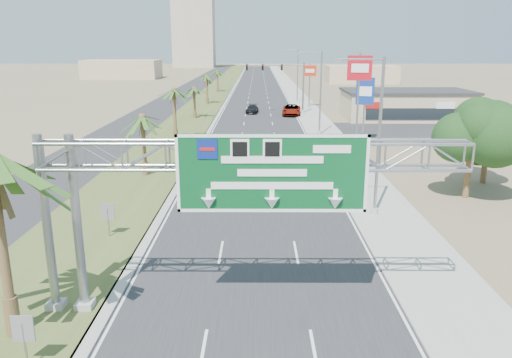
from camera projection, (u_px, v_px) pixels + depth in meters
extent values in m
cube|color=#28282B|center=(258.00, 92.00, 117.28)|extent=(12.00, 300.00, 0.02)
cube|color=#9E9B93|center=(294.00, 92.00, 117.24)|extent=(4.00, 300.00, 0.10)
cube|color=#445626|center=(216.00, 92.00, 117.31)|extent=(7.00, 300.00, 0.12)
cube|color=#28282B|center=(186.00, 92.00, 117.35)|extent=(8.00, 300.00, 0.02)
cylinder|color=gray|center=(77.00, 226.00, 19.78)|extent=(0.36, 0.36, 7.40)
cylinder|color=gray|center=(47.00, 226.00, 19.78)|extent=(0.36, 0.36, 7.40)
cube|color=#9E9B93|center=(85.00, 306.00, 20.68)|extent=(0.70, 0.70, 0.40)
cube|color=#9E9B93|center=(56.00, 306.00, 20.69)|extent=(0.70, 0.70, 0.40)
cube|color=#074820|center=(272.00, 173.00, 18.69)|extent=(7.20, 0.12, 3.00)
cube|color=navy|center=(207.00, 149.00, 18.37)|extent=(0.75, 0.03, 0.75)
cone|color=white|center=(272.00, 203.00, 18.91)|extent=(0.56, 0.56, 0.45)
cylinder|color=brown|center=(3.00, 251.00, 17.91)|extent=(0.36, 0.36, 7.00)
cylinder|color=brown|center=(12.00, 317.00, 18.60)|extent=(0.54, 0.54, 1.68)
cylinder|color=brown|center=(144.00, 147.00, 41.34)|extent=(0.36, 0.36, 5.00)
cylinder|color=brown|center=(145.00, 169.00, 41.84)|extent=(0.54, 0.54, 1.20)
cylinder|color=brown|center=(175.00, 116.00, 56.69)|extent=(0.36, 0.36, 5.80)
cylinder|color=brown|center=(176.00, 135.00, 57.26)|extent=(0.54, 0.54, 1.39)
cylinder|color=brown|center=(194.00, 104.00, 74.25)|extent=(0.36, 0.36, 4.50)
cylinder|color=brown|center=(195.00, 115.00, 74.69)|extent=(0.54, 0.54, 1.08)
cylinder|color=brown|center=(207.00, 90.00, 92.50)|extent=(0.36, 0.36, 5.20)
cylinder|color=brown|center=(207.00, 101.00, 93.02)|extent=(0.54, 0.54, 1.25)
cylinder|color=brown|center=(218.00, 82.00, 116.70)|extent=(0.36, 0.36, 4.80)
cylinder|color=brown|center=(218.00, 90.00, 117.17)|extent=(0.54, 0.54, 1.15)
cylinder|color=gray|center=(379.00, 139.00, 30.97)|extent=(0.20, 0.20, 10.00)
cylinder|color=gray|center=(361.00, 59.00, 29.72)|extent=(2.80, 0.12, 0.12)
cube|color=slate|center=(337.00, 61.00, 29.75)|extent=(0.50, 0.22, 0.18)
cylinder|color=#9E9B93|center=(374.00, 212.00, 32.21)|extent=(0.44, 0.44, 0.50)
cylinder|color=gray|center=(321.00, 94.00, 59.95)|extent=(0.20, 0.20, 10.00)
cylinder|color=gray|center=(310.00, 52.00, 58.69)|extent=(2.80, 0.12, 0.12)
cube|color=slate|center=(298.00, 53.00, 58.73)|extent=(0.50, 0.22, 0.18)
cylinder|color=#9E9B93|center=(319.00, 133.00, 61.18)|extent=(0.44, 0.44, 0.50)
cylinder|color=gray|center=(298.00, 76.00, 94.72)|extent=(0.20, 0.20, 10.00)
cylinder|color=gray|center=(291.00, 50.00, 93.46)|extent=(2.80, 0.12, 0.12)
cube|color=slate|center=(283.00, 50.00, 93.49)|extent=(0.50, 0.22, 0.18)
cylinder|color=#9E9B93|center=(297.00, 101.00, 95.95)|extent=(0.44, 0.44, 0.50)
cylinder|color=gray|center=(303.00, 88.00, 79.52)|extent=(0.28, 0.28, 8.00)
cylinder|color=gray|center=(272.00, 65.00, 78.58)|extent=(10.00, 0.18, 0.18)
cube|color=black|center=(282.00, 67.00, 78.49)|extent=(0.32, 0.18, 0.95)
cube|color=black|center=(263.00, 67.00, 78.50)|extent=(0.32, 0.18, 0.95)
cube|color=black|center=(247.00, 67.00, 78.51)|extent=(0.32, 0.18, 0.95)
sphere|color=red|center=(282.00, 65.00, 78.29)|extent=(0.22, 0.22, 0.22)
imported|color=black|center=(304.00, 69.00, 78.75)|extent=(0.16, 0.16, 0.60)
cylinder|color=#9E9B93|center=(303.00, 112.00, 80.48)|extent=(0.56, 0.56, 0.60)
cube|color=tan|center=(406.00, 105.00, 74.19)|extent=(18.00, 10.00, 4.00)
cylinder|color=brown|center=(468.00, 171.00, 35.60)|extent=(0.44, 0.44, 3.90)
sphere|color=#113314|center=(472.00, 135.00, 34.92)|extent=(4.50, 4.50, 4.50)
cylinder|color=brown|center=(485.00, 163.00, 39.53)|extent=(0.44, 0.44, 3.30)
sphere|color=#113314|center=(488.00, 135.00, 38.96)|extent=(3.50, 3.50, 3.50)
cylinder|color=gray|center=(25.00, 347.00, 16.64)|extent=(0.08, 0.08, 1.80)
cube|color=slate|center=(23.00, 329.00, 16.46)|extent=(0.75, 0.06, 0.95)
cylinder|color=gray|center=(109.00, 223.00, 28.23)|extent=(0.08, 0.08, 1.80)
cube|color=slate|center=(108.00, 212.00, 28.05)|extent=(0.75, 0.06, 0.95)
cube|color=tan|center=(194.00, 31.00, 248.08)|extent=(20.00, 16.00, 35.00)
cube|color=tan|center=(122.00, 69.00, 164.97)|extent=(24.00, 14.00, 6.00)
cube|color=tan|center=(361.00, 74.00, 145.50)|extent=(20.00, 12.00, 5.00)
imported|color=black|center=(235.00, 164.00, 42.71)|extent=(2.40, 5.13, 1.70)
imported|color=maroon|center=(259.00, 145.00, 51.31)|extent=(2.02, 4.54, 1.45)
imported|color=gray|center=(292.00, 110.00, 78.19)|extent=(3.27, 6.17, 1.65)
imported|color=black|center=(252.00, 109.00, 80.72)|extent=(2.21, 4.62, 1.30)
cylinder|color=gray|center=(358.00, 104.00, 49.90)|extent=(0.20, 0.20, 9.89)
cube|color=red|center=(360.00, 68.00, 48.98)|extent=(2.42, 0.58, 2.40)
cube|color=white|center=(360.00, 68.00, 48.81)|extent=(1.67, 0.24, 0.84)
cylinder|color=gray|center=(364.00, 109.00, 56.03)|extent=(0.20, 0.20, 7.41)
cube|color=navy|center=(365.00, 91.00, 55.51)|extent=(2.00, 0.86, 3.00)
cube|color=white|center=(365.00, 91.00, 55.33)|extent=(1.35, 0.44, 1.05)
cylinder|color=gray|center=(309.00, 86.00, 87.42)|extent=(0.20, 0.20, 7.47)
cube|color=red|center=(310.00, 71.00, 86.74)|extent=(2.22, 0.70, 1.80)
cube|color=white|center=(310.00, 71.00, 86.57)|extent=(1.52, 0.32, 0.63)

